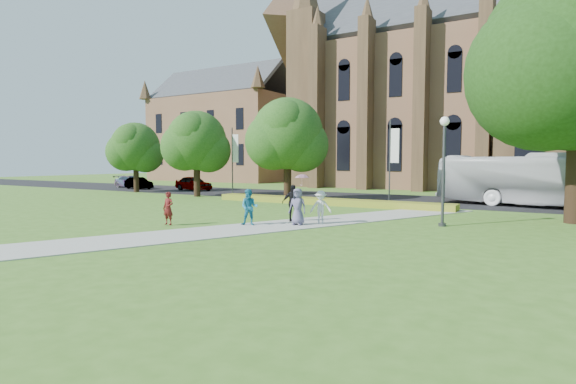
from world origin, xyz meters
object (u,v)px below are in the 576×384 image
Objects in this scene: streetlamp at (444,158)px; pedestrian_0 at (168,208)px; car_0 at (194,183)px; car_1 at (139,183)px; car_2 at (131,182)px; tour_coach at (539,180)px.

pedestrian_0 is (-11.50, -6.60, -2.45)m from streetlamp.
pedestrian_0 is (16.64, -19.73, 0.06)m from car_0.
pedestrian_0 reaches higher than car_1.
car_2 is (-9.89, 0.16, -0.08)m from car_0.
pedestrian_0 is at bearing -122.44° from car_2.
car_1 is at bearing 101.50° from tour_coach.
streetlamp is at bearing -106.73° from car_0.
car_1 is at bearing 108.65° from car_0.
streetlamp is 3.27× the size of pedestrian_0.
pedestrian_0 is (23.58, -18.46, 0.18)m from car_1.
pedestrian_0 is (26.52, -19.89, 0.14)m from car_2.
car_0 is (-28.14, 13.13, -2.51)m from streetlamp.
car_1 is at bearing 137.65° from pedestrian_0.
car_2 is at bearing 99.46° from tour_coach.
tour_coach is at bearing -86.59° from car_2.
streetlamp is 0.40× the size of tour_coach.
streetlamp is 1.17× the size of car_0.
car_2 is at bearing 73.94° from car_1.
car_0 is 9.89m from car_2.
streetlamp reaches higher than car_0.
car_1 is (-35.07, 11.86, -2.64)m from streetlamp.
streetlamp is 13.14m from tour_coach.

